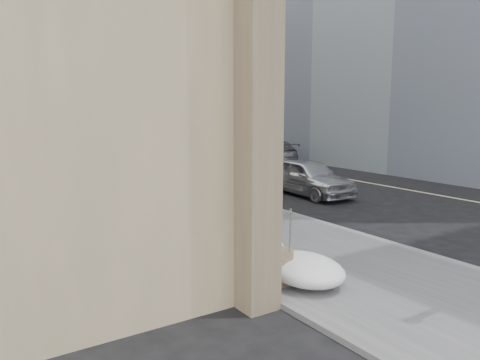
% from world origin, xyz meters
% --- Properties ---
extents(ground, '(140.00, 140.00, 0.00)m').
position_xyz_m(ground, '(0.00, 0.00, 0.00)').
color(ground, black).
rests_on(ground, ground).
extents(sidewalk, '(5.00, 80.00, 0.12)m').
position_xyz_m(sidewalk, '(0.00, 10.00, 0.06)').
color(sidewalk, '#4C4B4E').
rests_on(sidewalk, ground).
extents(curb, '(0.24, 80.00, 0.12)m').
position_xyz_m(curb, '(2.62, 10.00, 0.06)').
color(curb, slate).
rests_on(curb, ground).
extents(lane_line, '(0.15, 70.00, 0.01)m').
position_xyz_m(lane_line, '(10.50, 10.00, 0.01)').
color(lane_line, '#BFB78C').
rests_on(lane_line, ground).
extents(far_podium, '(2.00, 80.00, 4.00)m').
position_xyz_m(far_podium, '(15.50, 10.00, 2.00)').
color(far_podium, brown).
rests_on(far_podium, ground).
extents(bg_building_mid, '(30.00, 12.00, 28.00)m').
position_xyz_m(bg_building_mid, '(4.00, 60.00, 14.00)').
color(bg_building_mid, slate).
rests_on(bg_building_mid, ground).
extents(streetlight_mid, '(1.71, 0.24, 8.00)m').
position_xyz_m(streetlight_mid, '(2.74, 14.00, 4.58)').
color(streetlight_mid, '#2D2D30').
rests_on(streetlight_mid, ground).
extents(streetlight_far, '(1.71, 0.24, 8.00)m').
position_xyz_m(streetlight_far, '(2.74, 34.00, 4.58)').
color(streetlight_far, '#2D2D30').
rests_on(streetlight_far, ground).
extents(traffic_signal, '(4.10, 0.22, 6.00)m').
position_xyz_m(traffic_signal, '(2.07, 22.00, 4.00)').
color(traffic_signal, '#2D2D30').
rests_on(traffic_signal, ground).
extents(snow_bank, '(1.70, 18.10, 0.76)m').
position_xyz_m(snow_bank, '(-1.42, 8.11, 0.47)').
color(snow_bank, white).
rests_on(snow_bank, sidewalk).
extents(mounted_horse_left, '(1.53, 2.65, 2.71)m').
position_xyz_m(mounted_horse_left, '(-0.68, 2.38, 1.23)').
color(mounted_horse_left, '#513618').
rests_on(mounted_horse_left, sidewalk).
extents(mounted_horse_right, '(1.86, 2.04, 2.70)m').
position_xyz_m(mounted_horse_right, '(0.26, 5.23, 1.26)').
color(mounted_horse_right, '#3F2412').
rests_on(mounted_horse_right, sidewalk).
extents(pedestrian, '(0.99, 0.56, 1.59)m').
position_xyz_m(pedestrian, '(0.25, 2.79, 0.92)').
color(pedestrian, black).
rests_on(pedestrian, sidewalk).
extents(car_silver, '(2.08, 4.78, 1.60)m').
position_xyz_m(car_silver, '(5.77, 5.95, 0.80)').
color(car_silver, '#BABCC2').
rests_on(car_silver, ground).
extents(car_grey, '(3.78, 5.61, 1.51)m').
position_xyz_m(car_grey, '(11.84, 16.24, 0.75)').
color(car_grey, slate).
rests_on(car_grey, ground).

